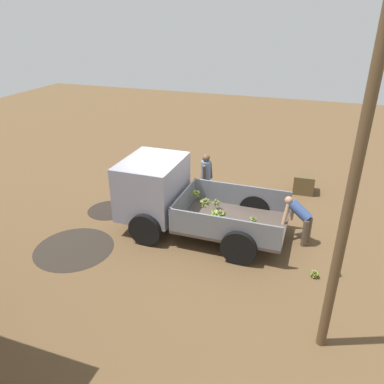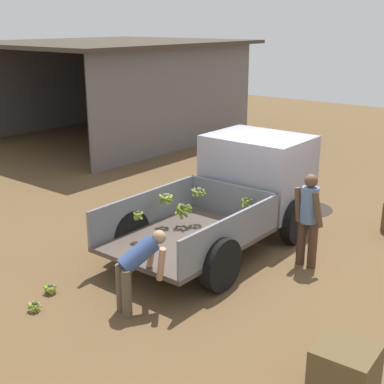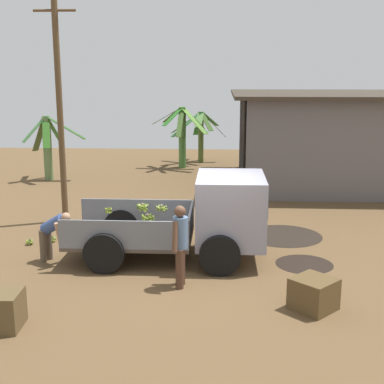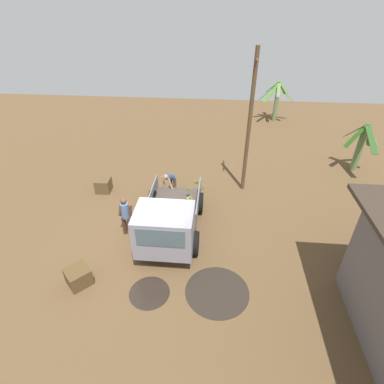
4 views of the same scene
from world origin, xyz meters
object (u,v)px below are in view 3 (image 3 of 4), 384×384
Objects in this scene: wooden_crate_0 at (1,310)px; wooden_crate_1 at (314,294)px; banana_bunch_on_ground_0 at (52,239)px; person_worker_loading at (53,231)px; cargo_truck at (211,215)px; person_foreground_visitor at (180,242)px; banana_bunch_on_ground_1 at (30,241)px; utility_pole at (60,109)px.

wooden_crate_1 is (5.24, 1.00, -0.02)m from wooden_crate_0.
wooden_crate_1 reaches higher than banana_bunch_on_ground_0.
person_worker_loading is 5.59× the size of banana_bunch_on_ground_0.
banana_bunch_on_ground_0 is at bearing 148.94° from wooden_crate_1.
cargo_truck reaches higher than banana_bunch_on_ground_0.
cargo_truck is 3.24m from wooden_crate_1.
cargo_truck is 2.67× the size of person_foreground_visitor.
banana_bunch_on_ground_0 is 1.05× the size of banana_bunch_on_ground_1.
person_foreground_visitor is at bearing -37.54° from banana_bunch_on_ground_0.
wooden_crate_0 is (0.60, -4.51, 0.22)m from banana_bunch_on_ground_0.
person_foreground_visitor is at bearing 34.22° from wooden_crate_0.
banana_bunch_on_ground_0 is (0.20, -1.90, -3.06)m from utility_pole.
cargo_truck is 21.82× the size of banana_bunch_on_ground_1.
person_foreground_visitor is (3.60, -4.51, -2.24)m from utility_pole.
banana_bunch_on_ground_1 is 4.40m from wooden_crate_0.
wooden_crate_0 is 5.33m from wooden_crate_1.
utility_pole is at bearing 138.12° from wooden_crate_1.
person_worker_loading is at bearing -77.72° from utility_pole.
utility_pole is at bearing 145.49° from cargo_truck.
banana_bunch_on_ground_1 is at bearing -26.75° from person_foreground_visitor.
utility_pole is 7.06m from wooden_crate_0.
banana_bunch_on_ground_1 is at bearing -97.09° from utility_pole.
wooden_crate_1 is at bearing -27.38° from banana_bunch_on_ground_1.
person_foreground_visitor is 3.13m from person_worker_loading.
person_foreground_visitor is 4.60m from banana_bunch_on_ground_1.
person_foreground_visitor reaches higher than wooden_crate_0.
cargo_truck is 4.19m from banana_bunch_on_ground_0.
wooden_crate_0 is 0.96× the size of wooden_crate_1.
utility_pole reaches higher than person_foreground_visitor.
utility_pole is at bearing -46.76° from person_foreground_visitor.
utility_pole is 5.23× the size of person_worker_loading.
utility_pole reaches higher than banana_bunch_on_ground_0.
person_foreground_visitor is at bearing 159.64° from wooden_crate_1.
cargo_truck is 5.50m from utility_pole.
wooden_crate_1 is (5.32, -2.11, -0.42)m from person_worker_loading.
person_worker_loading reaches higher than wooden_crate_0.
utility_pole is 9.02× the size of wooden_crate_1.
utility_pole is 30.68× the size of banana_bunch_on_ground_1.
banana_bunch_on_ground_0 is 0.53m from banana_bunch_on_ground_1.
cargo_truck is 4.59m from banana_bunch_on_ground_1.
cargo_truck reaches higher than person_foreground_visitor.
person_worker_loading is 1.64m from banana_bunch_on_ground_1.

